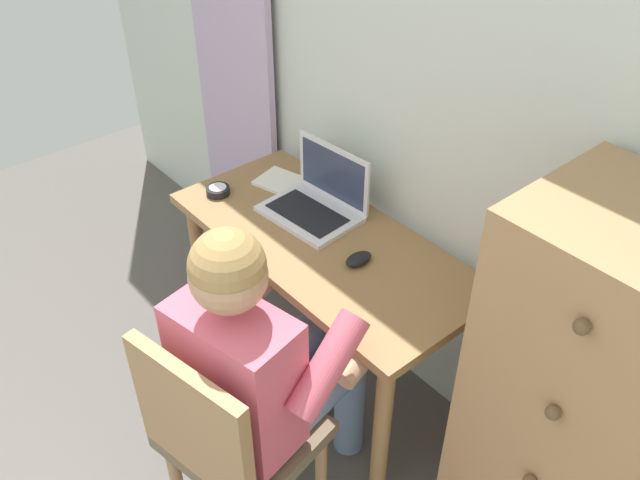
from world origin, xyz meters
TOP-DOWN VIEW (x-y plane):
  - wall_back at (0.00, 2.20)m, footprint 4.80×0.05m
  - curtain_panel at (-1.23, 2.13)m, footprint 0.54×0.03m
  - desk at (-0.32, 1.86)m, footprint 1.18×0.54m
  - dresser at (0.69, 1.91)m, footprint 0.54×0.49m
  - chair at (-0.02, 1.23)m, footprint 0.49×0.47m
  - person_seated at (-0.05, 1.41)m, footprint 0.60×0.64m
  - laptop at (-0.46, 1.95)m, footprint 0.36×0.28m
  - computer_mouse at (-0.14, 1.86)m, footprint 0.06×0.10m
  - desk_clock at (-0.79, 1.74)m, footprint 0.09×0.09m
  - notebook_pad at (-0.69, 1.97)m, footprint 0.24×0.20m

SIDE VIEW (x-z plane):
  - chair at x=-0.02m, z-range 0.05..0.92m
  - desk at x=-0.32m, z-range 0.24..0.98m
  - dresser at x=0.69m, z-range 0.00..1.32m
  - person_seated at x=-0.05m, z-range 0.07..1.26m
  - notebook_pad at x=-0.69m, z-range 0.73..0.74m
  - desk_clock at x=-0.79m, z-range 0.73..0.76m
  - computer_mouse at x=-0.14m, z-range 0.73..0.76m
  - laptop at x=-0.46m, z-range 0.66..0.90m
  - curtain_panel at x=-1.23m, z-range 0.00..2.16m
  - wall_back at x=0.00m, z-range 0.00..2.50m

